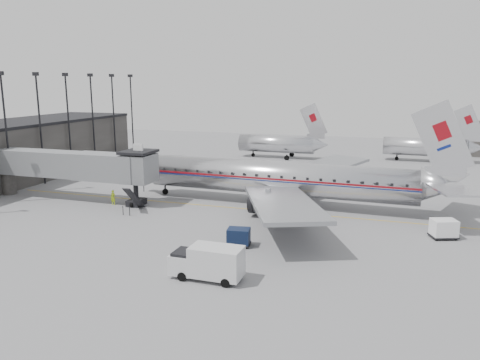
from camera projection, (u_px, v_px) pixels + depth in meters
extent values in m
plane|color=slate|center=(199.00, 221.00, 47.89)|extent=(160.00, 160.00, 0.00)
cube|color=#33312F|center=(5.00, 153.00, 66.59)|extent=(12.00, 46.00, 8.00)
cube|color=gold|center=(244.00, 209.00, 52.58)|extent=(60.00, 0.15, 0.01)
cube|color=#57595B|center=(43.00, 163.00, 56.97)|extent=(12.00, 2.80, 3.00)
cube|color=#57595B|center=(107.00, 167.00, 54.26)|extent=(8.00, 3.00, 3.10)
cube|color=#57595B|center=(139.00, 168.00, 53.43)|extent=(3.20, 3.60, 3.20)
cube|color=black|center=(138.00, 152.00, 53.04)|extent=(3.40, 3.80, 0.30)
cube|color=white|center=(138.00, 147.00, 52.93)|extent=(1.20, 0.15, 0.80)
cylinder|color=black|center=(136.00, 194.00, 53.75)|extent=(0.56, 0.56, 2.80)
cube|color=black|center=(136.00, 202.00, 53.97)|extent=(1.60, 2.20, 0.70)
cylinder|color=black|center=(132.00, 205.00, 53.05)|extent=(0.30, 0.60, 0.60)
cylinder|color=black|center=(141.00, 201.00, 54.91)|extent=(0.30, 0.60, 0.60)
cylinder|color=#33312F|center=(9.00, 183.00, 59.22)|extent=(1.60, 1.60, 2.80)
cube|color=black|center=(134.00, 198.00, 51.26)|extent=(0.90, 3.20, 2.90)
cylinder|color=black|center=(7.00, 135.00, 58.33)|extent=(0.24, 0.24, 15.00)
cube|color=black|center=(0.00, 73.00, 56.77)|extent=(0.90, 0.25, 0.50)
cylinder|color=black|center=(40.00, 130.00, 63.91)|extent=(0.24, 0.24, 15.00)
cube|color=black|center=(36.00, 74.00, 62.35)|extent=(0.90, 0.25, 0.50)
cylinder|color=black|center=(69.00, 126.00, 69.50)|extent=(0.24, 0.24, 15.00)
cube|color=black|center=(65.00, 74.00, 67.94)|extent=(0.90, 0.25, 0.50)
cylinder|color=black|center=(93.00, 123.00, 75.08)|extent=(0.24, 0.24, 15.00)
cube|color=black|center=(90.00, 75.00, 73.52)|extent=(0.90, 0.25, 0.50)
cylinder|color=black|center=(114.00, 120.00, 80.67)|extent=(0.24, 0.24, 15.00)
cube|color=black|center=(111.00, 75.00, 79.11)|extent=(0.90, 0.25, 0.50)
cylinder|color=black|center=(132.00, 117.00, 86.25)|extent=(0.24, 0.24, 15.00)
cube|color=black|center=(130.00, 76.00, 84.69)|extent=(0.90, 0.25, 0.50)
cylinder|color=silver|center=(276.00, 144.00, 87.05)|extent=(14.00, 3.20, 3.20)
cube|color=silver|center=(314.00, 121.00, 84.09)|extent=(5.17, 0.26, 6.52)
cylinder|color=black|center=(253.00, 154.00, 88.84)|extent=(0.24, 0.24, 1.00)
cylinder|color=silver|center=(424.00, 147.00, 82.96)|extent=(14.00, 3.20, 3.20)
cube|color=silver|center=(469.00, 123.00, 80.00)|extent=(5.17, 0.26, 6.52)
cylinder|color=black|center=(397.00, 157.00, 84.75)|extent=(0.24, 0.24, 1.00)
cylinder|color=silver|center=(277.00, 178.00, 53.82)|extent=(31.33, 4.80, 3.85)
cone|color=silver|center=(146.00, 169.00, 59.47)|extent=(3.24, 3.94, 3.85)
cone|color=silver|center=(441.00, 186.00, 47.98)|extent=(4.27, 3.78, 3.66)
cube|color=maroon|center=(277.00, 176.00, 53.77)|extent=(31.33, 4.85, 0.19)
cube|color=navy|center=(277.00, 178.00, 53.81)|extent=(31.33, 4.85, 0.10)
cube|color=silver|center=(442.00, 139.00, 47.09)|extent=(6.39, 0.51, 8.00)
cube|color=gray|center=(318.00, 168.00, 61.49)|extent=(12.39, 17.48, 1.24)
cube|color=gray|center=(283.00, 203.00, 44.23)|extent=(11.60, 17.58, 1.24)
cylinder|color=gray|center=(292.00, 183.00, 58.97)|extent=(3.60, 2.29, 2.19)
cylinder|color=gray|center=(268.00, 203.00, 49.00)|extent=(3.60, 2.29, 2.19)
cylinder|color=black|center=(165.00, 189.00, 59.12)|extent=(0.21, 0.21, 1.35)
cylinder|color=black|center=(299.00, 194.00, 56.12)|extent=(0.27, 0.27, 1.46)
cylinder|color=black|center=(299.00, 197.00, 56.18)|extent=(1.05, 0.40, 1.04)
cylinder|color=black|center=(288.00, 206.00, 51.14)|extent=(0.27, 0.27, 1.46)
cylinder|color=black|center=(288.00, 208.00, 51.19)|extent=(1.05, 0.40, 1.04)
cube|color=silver|center=(216.00, 262.00, 33.47)|extent=(3.77, 2.13, 2.19)
cube|color=silver|center=(184.00, 263.00, 34.37)|extent=(1.69, 2.00, 1.46)
cube|color=black|center=(183.00, 255.00, 34.24)|extent=(1.27, 1.79, 0.62)
cylinder|color=black|center=(182.00, 277.00, 33.54)|extent=(0.67, 0.27, 0.67)
cylinder|color=black|center=(193.00, 267.00, 35.28)|extent=(0.67, 0.27, 0.67)
cylinder|color=black|center=(226.00, 283.00, 32.50)|extent=(0.67, 0.27, 0.67)
cylinder|color=black|center=(234.00, 273.00, 34.24)|extent=(0.67, 0.27, 0.67)
cube|color=#0C1732|center=(239.00, 236.00, 40.54)|extent=(2.09, 1.69, 1.34)
cube|color=black|center=(239.00, 244.00, 40.69)|extent=(2.20, 1.80, 0.11)
cylinder|color=black|center=(229.00, 246.00, 40.27)|extent=(0.30, 0.15, 0.29)
cylinder|color=black|center=(246.00, 247.00, 40.02)|extent=(0.30, 0.15, 0.29)
cylinder|color=black|center=(231.00, 242.00, 41.38)|extent=(0.30, 0.15, 0.29)
cylinder|color=black|center=(248.00, 243.00, 41.13)|extent=(0.30, 0.15, 0.29)
cube|color=white|center=(444.00, 228.00, 42.53)|extent=(2.55, 2.23, 1.49)
cube|color=black|center=(443.00, 236.00, 42.70)|extent=(2.68, 2.37, 0.13)
cylinder|color=black|center=(437.00, 239.00, 42.05)|extent=(0.34, 0.23, 0.32)
cylinder|color=black|center=(456.00, 239.00, 42.12)|extent=(0.34, 0.23, 0.32)
cylinder|color=black|center=(431.00, 234.00, 43.30)|extent=(0.34, 0.23, 0.32)
cylinder|color=black|center=(449.00, 234.00, 43.37)|extent=(0.34, 0.23, 0.32)
imported|color=#C4EE1C|center=(113.00, 197.00, 54.11)|extent=(0.65, 0.45, 1.73)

